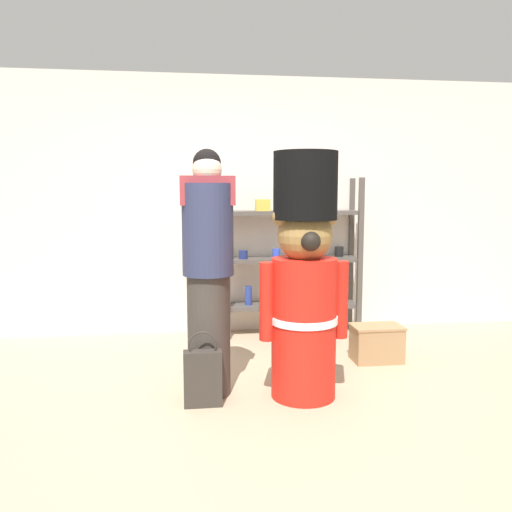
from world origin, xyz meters
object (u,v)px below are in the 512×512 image
Objects in this scene: display_crate at (377,343)px; person_shopper at (208,271)px; teddy_bear_guard at (304,279)px; merchandise_shelf at (293,256)px.

person_shopper is at bearing -159.75° from display_crate.
teddy_bear_guard is at bearing -11.78° from person_shopper.
merchandise_shelf is 1.69m from teddy_bear_guard.
merchandise_shelf reaches higher than display_crate.
teddy_bear_guard is 1.24m from display_crate.
person_shopper reaches higher than teddy_bear_guard.
person_shopper is (-0.92, -1.53, 0.10)m from merchandise_shelf.
teddy_bear_guard is (-0.26, -1.67, 0.05)m from merchandise_shelf.
person_shopper is at bearing -120.95° from merchandise_shelf.
display_crate is (0.79, 0.67, -0.68)m from teddy_bear_guard.
teddy_bear_guard is 0.67m from person_shopper.
teddy_bear_guard reaches higher than merchandise_shelf.
teddy_bear_guard is 0.99× the size of person_shopper.
merchandise_shelf is 1.30m from display_crate.
merchandise_shelf is at bearing 59.05° from person_shopper.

